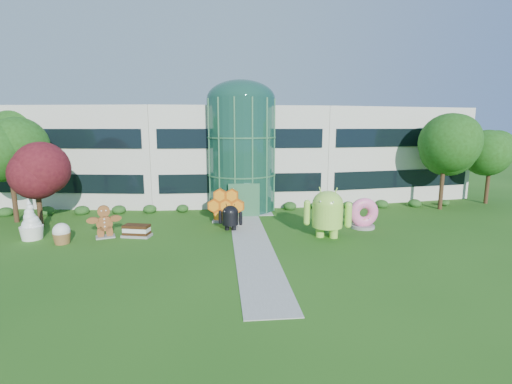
{
  "coord_description": "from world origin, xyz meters",
  "views": [
    {
      "loc": [
        -2.06,
        -21.19,
        7.41
      ],
      "look_at": [
        0.71,
        6.0,
        2.6
      ],
      "focal_mm": 26.0,
      "sensor_mm": 36.0,
      "label": 1
    }
  ],
  "objects_px": {
    "android_green": "(327,210)",
    "gingerbread": "(104,221)",
    "android_black": "(230,216)",
    "donut": "(363,213)"
  },
  "relations": [
    {
      "from": "android_green",
      "to": "gingerbread",
      "type": "xyz_separation_m",
      "value": [
        -14.99,
        1.46,
        -0.76
      ]
    },
    {
      "from": "android_green",
      "to": "android_black",
      "type": "height_order",
      "value": "android_green"
    },
    {
      "from": "donut",
      "to": "gingerbread",
      "type": "bearing_deg",
      "value": -178.79
    },
    {
      "from": "android_green",
      "to": "donut",
      "type": "height_order",
      "value": "android_green"
    },
    {
      "from": "android_black",
      "to": "donut",
      "type": "relative_size",
      "value": 0.93
    },
    {
      "from": "gingerbread",
      "to": "android_green",
      "type": "bearing_deg",
      "value": -24.21
    },
    {
      "from": "android_green",
      "to": "donut",
      "type": "bearing_deg",
      "value": 52.52
    },
    {
      "from": "android_green",
      "to": "android_black",
      "type": "relative_size",
      "value": 1.76
    },
    {
      "from": "android_green",
      "to": "donut",
      "type": "relative_size",
      "value": 1.64
    },
    {
      "from": "donut",
      "to": "android_black",
      "type": "bearing_deg",
      "value": 177.43
    }
  ]
}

